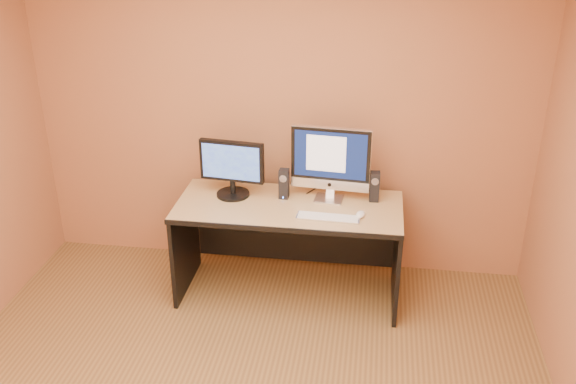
# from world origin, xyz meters

# --- Properties ---
(walls) EXTENTS (4.00, 4.00, 2.60)m
(walls) POSITION_xyz_m (0.00, 0.00, 1.30)
(walls) COLOR #935C3B
(walls) RESTS_ON ground
(desk) EXTENTS (1.69, 0.74, 0.78)m
(desk) POSITION_xyz_m (0.15, 1.48, 0.39)
(desk) COLOR tan
(desk) RESTS_ON ground
(imac) EXTENTS (0.62, 0.27, 0.58)m
(imac) POSITION_xyz_m (0.43, 1.62, 1.07)
(imac) COLOR silver
(imac) RESTS_ON desk
(second_monitor) EXTENTS (0.53, 0.31, 0.44)m
(second_monitor) POSITION_xyz_m (-0.30, 1.59, 1.00)
(second_monitor) COLOR black
(second_monitor) RESTS_ON desk
(speaker_left) EXTENTS (0.07, 0.08, 0.23)m
(speaker_left) POSITION_xyz_m (0.09, 1.61, 0.90)
(speaker_left) COLOR black
(speaker_left) RESTS_ON desk
(speaker_right) EXTENTS (0.07, 0.08, 0.23)m
(speaker_right) POSITION_xyz_m (0.77, 1.65, 0.90)
(speaker_right) COLOR black
(speaker_right) RESTS_ON desk
(keyboard) EXTENTS (0.46, 0.14, 0.02)m
(keyboard) POSITION_xyz_m (0.45, 1.31, 0.79)
(keyboard) COLOR silver
(keyboard) RESTS_ON desk
(mouse) EXTENTS (0.08, 0.12, 0.04)m
(mouse) POSITION_xyz_m (0.68, 1.37, 0.80)
(mouse) COLOR silver
(mouse) RESTS_ON desk
(cable_a) EXTENTS (0.07, 0.23, 0.01)m
(cable_a) POSITION_xyz_m (0.42, 1.74, 0.79)
(cable_a) COLOR black
(cable_a) RESTS_ON desk
(cable_b) EXTENTS (0.10, 0.17, 0.01)m
(cable_b) POSITION_xyz_m (0.30, 1.77, 0.79)
(cable_b) COLOR black
(cable_b) RESTS_ON desk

